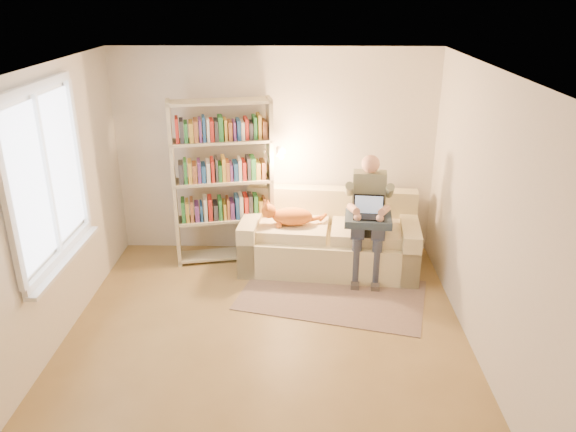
{
  "coord_description": "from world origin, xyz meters",
  "views": [
    {
      "loc": [
        0.34,
        -4.58,
        3.22
      ],
      "look_at": [
        0.2,
        1.0,
        0.96
      ],
      "focal_mm": 35.0,
      "sensor_mm": 36.0,
      "label": 1
    }
  ],
  "objects_px": {
    "person": "(368,210)",
    "bookshelf": "(223,174)",
    "laptop": "(367,211)",
    "sofa": "(329,241)",
    "cat": "(287,216)"
  },
  "relations": [
    {
      "from": "person",
      "to": "laptop",
      "type": "relative_size",
      "value": 3.87
    },
    {
      "from": "person",
      "to": "bookshelf",
      "type": "relative_size",
      "value": 0.71
    },
    {
      "from": "sofa",
      "to": "laptop",
      "type": "bearing_deg",
      "value": -32.45
    },
    {
      "from": "person",
      "to": "laptop",
      "type": "distance_m",
      "value": 0.12
    },
    {
      "from": "laptop",
      "to": "bookshelf",
      "type": "bearing_deg",
      "value": 170.19
    },
    {
      "from": "sofa",
      "to": "person",
      "type": "height_order",
      "value": "person"
    },
    {
      "from": "laptop",
      "to": "bookshelf",
      "type": "distance_m",
      "value": 1.8
    },
    {
      "from": "bookshelf",
      "to": "laptop",
      "type": "bearing_deg",
      "value": -27.27
    },
    {
      "from": "cat",
      "to": "person",
      "type": "bearing_deg",
      "value": -1.31
    },
    {
      "from": "cat",
      "to": "bookshelf",
      "type": "distance_m",
      "value": 0.93
    },
    {
      "from": "sofa",
      "to": "cat",
      "type": "distance_m",
      "value": 0.65
    },
    {
      "from": "person",
      "to": "cat",
      "type": "distance_m",
      "value": 0.98
    },
    {
      "from": "laptop",
      "to": "bookshelf",
      "type": "xyz_separation_m",
      "value": [
        -1.72,
        0.47,
        0.27
      ]
    },
    {
      "from": "person",
      "to": "bookshelf",
      "type": "distance_m",
      "value": 1.8
    },
    {
      "from": "laptop",
      "to": "person",
      "type": "bearing_deg",
      "value": 82.14
    }
  ]
}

